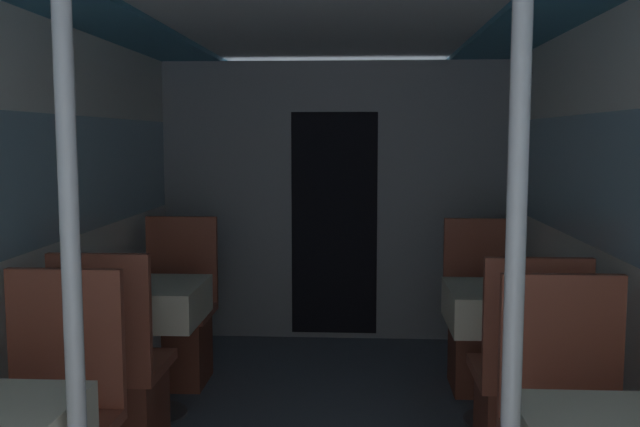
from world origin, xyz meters
TOP-DOWN VIEW (x-y plane):
  - wall_left at (-1.31, 1.83)m, footprint 0.05×6.45m
  - wall_right at (1.31, 1.83)m, footprint 0.05×6.45m
  - bulkhead_far at (0.00, 4.12)m, footprint 2.57×0.09m
  - support_pole_left_0 at (-0.61, 0.70)m, footprint 0.05×0.05m
  - dining_table_left_1 at (-0.94, 2.51)m, footprint 0.57×0.57m
  - chair_left_near_1 at (-0.94, 1.97)m, footprint 0.45×0.45m
  - chair_left_far_1 at (-0.94, 3.05)m, footprint 0.45×0.45m
  - support_pole_right_0 at (0.61, 0.70)m, footprint 0.05×0.05m
  - dining_table_right_1 at (0.94, 2.51)m, footprint 0.57×0.57m
  - chair_right_near_1 at (0.94, 1.97)m, footprint 0.45×0.45m
  - chair_right_far_1 at (0.94, 3.05)m, footprint 0.45×0.45m

SIDE VIEW (x-z plane):
  - chair_left_near_1 at x=-0.94m, z-range -0.21..0.81m
  - chair_left_far_1 at x=-0.94m, z-range -0.21..0.81m
  - chair_right_near_1 at x=0.94m, z-range -0.21..0.81m
  - chair_right_far_1 at x=0.94m, z-range -0.21..0.81m
  - dining_table_left_1 at x=-0.94m, z-range 0.22..0.96m
  - dining_table_right_1 at x=0.94m, z-range 0.22..0.96m
  - bulkhead_far at x=0.00m, z-range 0.00..2.07m
  - support_pole_left_0 at x=-0.61m, z-range 0.00..2.08m
  - support_pole_right_0 at x=0.61m, z-range 0.00..2.08m
  - wall_left at x=-1.31m, z-range 0.04..2.12m
  - wall_right at x=1.31m, z-range 0.04..2.12m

